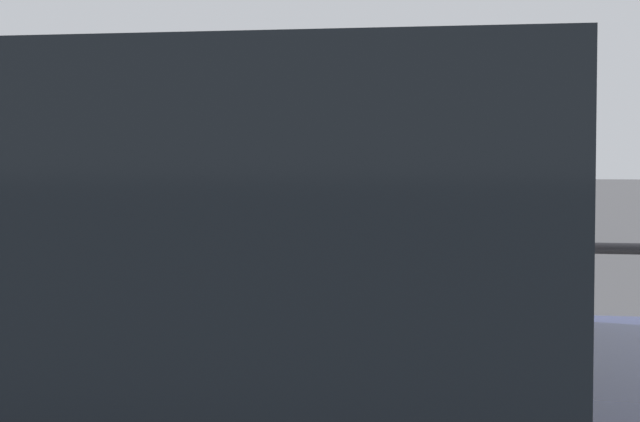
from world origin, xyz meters
name	(u,v)px	position (x,y,z in m)	size (l,w,h in m)	color
parking_meter	(381,250)	(0.37, 0.38, 1.24)	(0.18, 0.19, 1.52)	slate
pedestrian_at_meter	(233,275)	(-0.22, 0.50, 1.12)	(0.71, 0.57, 1.73)	#1E233F
background_railing	(364,292)	(0.00, 2.30, 0.84)	(24.06, 0.06, 1.01)	black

